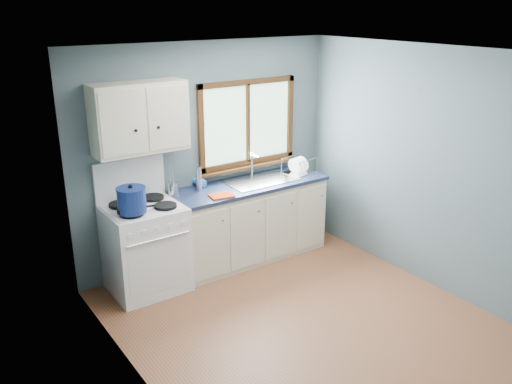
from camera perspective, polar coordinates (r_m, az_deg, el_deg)
floor at (r=5.32m, az=5.22°, el=-13.65°), size 3.20×3.60×0.02m
ceiling at (r=4.48m, az=6.23°, el=14.49°), size 3.20×3.60×0.02m
wall_back at (r=6.17m, az=-5.20°, el=3.98°), size 3.20×0.02×2.50m
wall_front at (r=3.69m, az=24.27°, el=-8.79°), size 3.20×0.02×2.50m
wall_left at (r=3.98m, az=-12.46°, el=-5.38°), size 0.02×3.60×2.50m
wall_right at (r=5.88m, az=17.80°, el=2.31°), size 0.02×3.60×2.50m
gas_range at (r=5.76m, az=-11.56°, el=-5.55°), size 0.76×0.69×1.36m
base_cabinets at (r=6.37m, az=-0.77°, el=-3.45°), size 1.85×0.60×0.88m
countertop at (r=6.19m, az=-0.78°, el=0.72°), size 1.89×0.64×0.04m
sink at (r=6.30m, az=0.57°, el=0.67°), size 0.84×0.46×0.44m
window at (r=6.36m, az=-0.87°, el=6.61°), size 1.36×0.10×1.03m
upper_cabinets at (r=5.52m, az=-12.16°, el=7.65°), size 0.95×0.35×0.70m
skillet at (r=5.39m, az=-13.13°, el=-1.79°), size 0.38×0.28×0.05m
stockpot at (r=5.34m, az=-12.96°, el=-0.79°), size 0.34×0.34×0.28m
utensil_crock at (r=5.89m, az=-8.73°, el=0.40°), size 0.12×0.12×0.34m
thermos at (r=5.96m, az=-6.04°, el=1.40°), size 0.08×0.08×0.27m
soap_bottle at (r=6.03m, az=-5.49°, el=1.53°), size 0.11×0.11×0.25m
dish_towel at (r=5.78m, az=-3.64°, el=-0.41°), size 0.27×0.22×0.02m
dish_rack at (r=6.59m, az=4.54°, el=2.48°), size 0.43×0.37×0.20m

